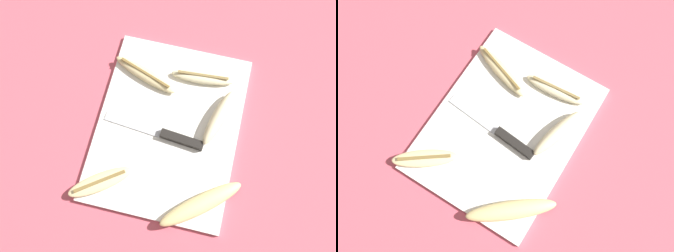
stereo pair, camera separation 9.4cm
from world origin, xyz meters
The scene contains 8 objects.
ground_plane centered at (0.00, 0.00, 0.00)m, with size 4.00×4.00×0.00m, color #C65160.
cutting_board centered at (0.00, 0.00, 0.01)m, with size 0.44×0.34×0.01m.
knife centered at (-0.02, -0.02, 0.02)m, with size 0.04×0.25×0.02m.
banana_mellow_near centered at (0.12, 0.09, 0.02)m, with size 0.09×0.18×0.02m.
banana_golden_short centered at (-0.16, -0.11, 0.03)m, with size 0.16×0.18×0.03m.
banana_ripe_center centered at (-0.17, 0.12, 0.02)m, with size 0.12×0.15×0.02m.
banana_pale_long centered at (0.15, -0.05, 0.02)m, with size 0.05×0.16×0.02m.
banana_cream_curved centered at (0.05, -0.11, 0.03)m, with size 0.16×0.07×0.04m.
Camera 1 is at (-0.29, -0.07, 0.91)m, focal length 42.00 mm.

